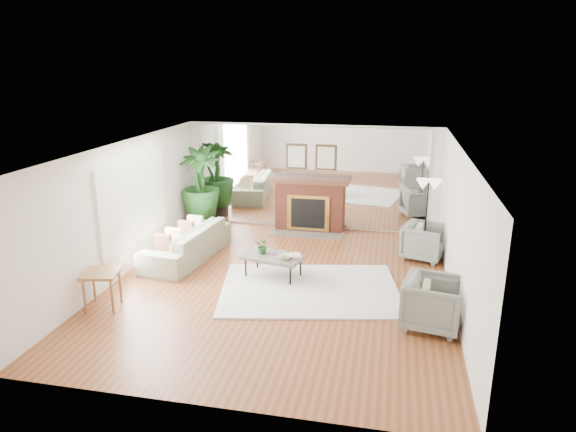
% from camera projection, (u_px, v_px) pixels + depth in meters
% --- Properties ---
extents(ground, '(7.00, 7.00, 0.00)m').
position_uv_depth(ground, '(280.00, 285.00, 9.30)').
color(ground, brown).
rests_on(ground, ground).
extents(wall_left, '(0.02, 7.00, 2.50)m').
position_uv_depth(wall_left, '(122.00, 210.00, 9.52)').
color(wall_left, white).
rests_on(wall_left, ground).
extents(wall_right, '(0.02, 7.00, 2.50)m').
position_uv_depth(wall_right, '(458.00, 231.00, 8.36)').
color(wall_right, white).
rests_on(wall_right, ground).
extents(wall_back, '(6.00, 0.02, 2.50)m').
position_uv_depth(wall_back, '(311.00, 177.00, 12.21)').
color(wall_back, white).
rests_on(wall_back, ground).
extents(mirror_panel, '(5.40, 0.04, 2.40)m').
position_uv_depth(mirror_panel, '(311.00, 177.00, 12.19)').
color(mirror_panel, silver).
rests_on(mirror_panel, wall_back).
extents(window_panel, '(0.04, 2.40, 1.50)m').
position_uv_depth(window_panel, '(134.00, 199.00, 9.86)').
color(window_panel, '#B2E09E').
rests_on(window_panel, wall_left).
extents(fireplace, '(1.85, 0.83, 2.05)m').
position_uv_depth(fireplace, '(309.00, 204.00, 12.16)').
color(fireplace, maroon).
rests_on(fireplace, ground).
extents(area_rug, '(3.47, 2.77, 0.03)m').
position_uv_depth(area_rug, '(310.00, 289.00, 9.10)').
color(area_rug, white).
rests_on(area_rug, ground).
extents(coffee_table, '(1.22, 0.88, 0.44)m').
position_uv_depth(coffee_table, '(273.00, 257.00, 9.53)').
color(coffee_table, '#64574F').
rests_on(coffee_table, ground).
extents(sofa, '(1.18, 2.44, 0.69)m').
position_uv_depth(sofa, '(187.00, 243.00, 10.47)').
color(sofa, gray).
rests_on(sofa, ground).
extents(armchair_back, '(1.01, 0.99, 0.74)m').
position_uv_depth(armchair_back, '(424.00, 242.00, 10.46)').
color(armchair_back, gray).
rests_on(armchair_back, ground).
extents(armchair_front, '(1.01, 0.99, 0.79)m').
position_uv_depth(armchair_front, '(433.00, 303.00, 7.73)').
color(armchair_front, gray).
rests_on(armchair_front, ground).
extents(side_table, '(0.66, 0.66, 0.63)m').
position_uv_depth(side_table, '(101.00, 278.00, 8.32)').
color(side_table, olive).
rests_on(side_table, ground).
extents(potted_ficus, '(1.03, 1.03, 1.98)m').
position_uv_depth(potted_ficus, '(200.00, 186.00, 12.19)').
color(potted_ficus, black).
rests_on(potted_ficus, ground).
extents(floor_lamp, '(0.52, 0.29, 1.60)m').
position_uv_depth(floor_lamp, '(428.00, 191.00, 10.47)').
color(floor_lamp, black).
rests_on(floor_lamp, ground).
extents(tabletop_plant, '(0.33, 0.31, 0.30)m').
position_uv_depth(tabletop_plant, '(263.00, 246.00, 9.58)').
color(tabletop_plant, '#23561F').
rests_on(tabletop_plant, coffee_table).
extents(fruit_bowl, '(0.31, 0.31, 0.06)m').
position_uv_depth(fruit_bowl, '(285.00, 257.00, 9.36)').
color(fruit_bowl, olive).
rests_on(fruit_bowl, coffee_table).
extents(book, '(0.28, 0.31, 0.02)m').
position_uv_depth(book, '(290.00, 256.00, 9.48)').
color(book, olive).
rests_on(book, coffee_table).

